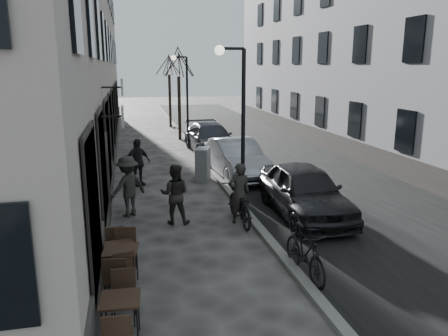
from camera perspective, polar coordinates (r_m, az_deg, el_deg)
name	(u,v)px	position (r m, az deg, el deg)	size (l,w,h in m)	color
ground	(330,331)	(8.37, 13.65, -19.97)	(120.00, 120.00, 0.00)	#33302E
road	(264,151)	(23.78, 5.21, 2.17)	(7.30, 60.00, 0.00)	black
kerb	(197,153)	(22.94, -3.51, 1.94)	(0.25, 60.00, 0.12)	slate
building_right	(364,0)	(26.30, 17.85, 20.18)	(4.00, 35.00, 16.00)	gray
streetlamp_near	(238,114)	(12.69, 1.78, 7.00)	(0.90, 0.28, 5.09)	black
streetlamp_far	(184,91)	(24.47, -5.24, 9.94)	(0.90, 0.28, 5.09)	black
tree_near	(178,64)	(27.41, -5.98, 13.41)	(2.40, 2.40, 5.70)	black
tree_far	(169,64)	(33.38, -7.20, 13.33)	(2.40, 2.40, 5.70)	black
bistro_set_a	(121,315)	(7.84, -13.30, -18.21)	(0.69, 1.62, 0.95)	black
bistro_set_b	(121,264)	(9.53, -13.27, -12.08)	(0.77, 1.74, 1.01)	black
bistro_set_c	(120,258)	(9.91, -13.46, -11.36)	(0.71, 1.59, 0.91)	black
utility_cabinet	(203,165)	(17.53, -2.77, 0.45)	(0.49, 0.89, 1.33)	slate
bicycle	(239,205)	(12.88, 1.99, -4.80)	(0.73, 2.10, 1.10)	black
cyclist_rider	(239,193)	(12.78, 2.00, -3.30)	(0.66, 0.43, 1.80)	#272522
pedestrian_near	(175,194)	(12.80, -6.43, -3.40)	(0.86, 0.67, 1.78)	#282422
pedestrian_mid	(128,187)	(13.64, -12.44, -2.38)	(1.21, 0.70, 1.88)	#2E2B28
pedestrian_far	(137,162)	(17.07, -11.25, 0.72)	(1.08, 0.45, 1.84)	black
car_near	(305,191)	(13.61, 10.48, -2.94)	(1.89, 4.69, 1.60)	black
car_mid	(236,158)	(18.16, 1.63, 1.29)	(1.66, 4.75, 1.56)	gray
car_far	(210,138)	(23.43, -1.79, 3.93)	(2.13, 5.24, 1.52)	#303239
moped	(305,253)	(9.83, 10.54, -10.81)	(0.53, 1.89, 1.13)	black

